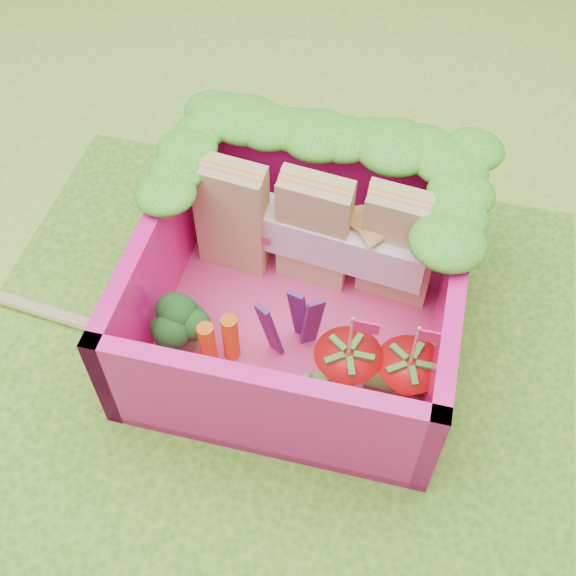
% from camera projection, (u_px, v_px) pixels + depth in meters
% --- Properties ---
extents(ground, '(14.00, 14.00, 0.00)m').
position_uv_depth(ground, '(260.00, 381.00, 3.09)').
color(ground, '#7BC738').
rests_on(ground, ground).
extents(placemat, '(2.60, 2.60, 0.03)m').
position_uv_depth(placemat, '(260.00, 379.00, 3.08)').
color(placemat, '#4A9421').
rests_on(placemat, ground).
extents(bento_floor, '(1.30, 1.30, 0.05)m').
position_uv_depth(bento_floor, '(299.00, 321.00, 3.22)').
color(bento_floor, '#DD387A').
rests_on(bento_floor, placemat).
extents(bento_box, '(1.30, 1.30, 0.55)m').
position_uv_depth(bento_box, '(299.00, 287.00, 3.02)').
color(bento_box, '#FF158F').
rests_on(bento_box, placemat).
extents(lettuce_ruffle, '(1.43, 0.83, 0.11)m').
position_uv_depth(lettuce_ruffle, '(327.00, 149.00, 3.05)').
color(lettuce_ruffle, '#1D8518').
rests_on(lettuce_ruffle, bento_box).
extents(sandwich_stack, '(1.07, 0.29, 0.56)m').
position_uv_depth(sandwich_stack, '(315.00, 232.00, 3.14)').
color(sandwich_stack, tan).
rests_on(sandwich_stack, bento_floor).
extents(broccoli, '(0.31, 0.31, 0.25)m').
position_uv_depth(broccoli, '(180.00, 321.00, 2.97)').
color(broccoli, '#6AAF54').
rests_on(broccoli, bento_floor).
extents(carrot_sticks, '(0.15, 0.12, 0.25)m').
position_uv_depth(carrot_sticks, '(219.00, 341.00, 2.97)').
color(carrot_sticks, orange).
rests_on(carrot_sticks, bento_floor).
extents(purple_wedges, '(0.23, 0.15, 0.38)m').
position_uv_depth(purple_wedges, '(294.00, 322.00, 2.95)').
color(purple_wedges, '#451B5F').
rests_on(purple_wedges, bento_floor).
extents(strawberry_left, '(0.27, 0.27, 0.51)m').
position_uv_depth(strawberry_left, '(346.00, 372.00, 2.86)').
color(strawberry_left, red).
rests_on(strawberry_left, bento_floor).
extents(strawberry_right, '(0.26, 0.26, 0.50)m').
position_uv_depth(strawberry_right, '(406.00, 381.00, 2.84)').
color(strawberry_right, red).
rests_on(strawberry_right, bento_floor).
extents(snap_peas, '(0.66, 0.47, 0.05)m').
position_uv_depth(snap_peas, '(377.00, 374.00, 2.99)').
color(snap_peas, '#5EBD3B').
rests_on(snap_peas, bento_floor).
extents(chopsticks, '(2.00, 0.27, 0.05)m').
position_uv_depth(chopsticks, '(27.00, 305.00, 3.27)').
color(chopsticks, tan).
rests_on(chopsticks, placemat).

